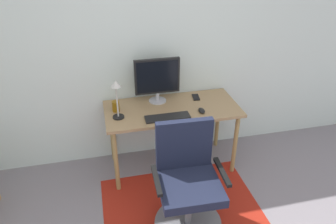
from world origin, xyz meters
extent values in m
cube|color=silver|center=(0.00, 2.20, 1.30)|extent=(6.00, 0.10, 2.60)
cube|color=maroon|center=(0.24, 1.06, 0.00)|extent=(1.45, 1.32, 0.01)
cube|color=#9C7C53|center=(0.30, 1.82, 0.71)|extent=(1.35, 0.62, 0.03)
cylinder|color=#A0834B|center=(-0.31, 1.57, 0.35)|extent=(0.04, 0.04, 0.70)
cylinder|color=#A0834B|center=(0.92, 1.57, 0.35)|extent=(0.04, 0.04, 0.70)
cylinder|color=#A0834B|center=(-0.31, 2.07, 0.35)|extent=(0.04, 0.04, 0.70)
cylinder|color=#A0834B|center=(0.92, 2.07, 0.35)|extent=(0.04, 0.04, 0.70)
cylinder|color=#B2B2B7|center=(0.19, 1.99, 0.73)|extent=(0.18, 0.18, 0.01)
cylinder|color=#B2B2B7|center=(0.19, 1.99, 0.78)|extent=(0.04, 0.04, 0.09)
cube|color=black|center=(0.19, 1.99, 1.01)|extent=(0.46, 0.04, 0.37)
cube|color=black|center=(0.19, 1.97, 1.01)|extent=(0.42, 0.00, 0.33)
cube|color=black|center=(0.21, 1.63, 0.74)|extent=(0.43, 0.13, 0.02)
ellipsoid|color=black|center=(0.56, 1.66, 0.75)|extent=(0.06, 0.10, 0.03)
cylinder|color=#87580E|center=(-0.25, 1.88, 0.78)|extent=(0.07, 0.07, 0.10)
cube|color=black|center=(0.60, 1.98, 0.73)|extent=(0.09, 0.15, 0.01)
cylinder|color=black|center=(-0.24, 1.74, 0.74)|extent=(0.11, 0.11, 0.01)
cylinder|color=beige|center=(-0.24, 1.74, 0.90)|extent=(0.02, 0.02, 0.31)
cone|color=beige|center=(-0.24, 1.74, 1.08)|extent=(0.10, 0.10, 0.06)
cylinder|color=slate|center=(0.24, 0.96, 0.03)|extent=(0.59, 0.59, 0.05)
cylinder|color=slate|center=(0.24, 0.96, 0.24)|extent=(0.06, 0.06, 0.37)
cube|color=#191E33|center=(0.24, 0.96, 0.46)|extent=(0.52, 0.52, 0.08)
cube|color=#191E33|center=(0.25, 1.18, 0.73)|extent=(0.48, 0.08, 0.45)
cube|color=black|center=(-0.03, 0.97, 0.57)|extent=(0.05, 0.35, 0.03)
cube|color=black|center=(0.51, 0.95, 0.57)|extent=(0.05, 0.35, 0.03)
camera|label=1|loc=(-0.38, -0.93, 2.29)|focal=34.36mm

